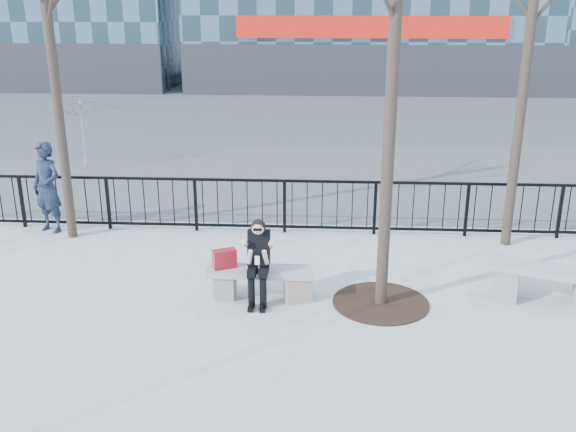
# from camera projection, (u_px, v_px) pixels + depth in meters

# --- Properties ---
(ground) EXTENTS (120.00, 120.00, 0.00)m
(ground) POSITION_uv_depth(u_px,v_px,m) (260.00, 297.00, 10.18)
(ground) COLOR #A0A09B
(ground) RESTS_ON ground
(street_surface) EXTENTS (60.00, 23.00, 0.01)m
(street_surface) POSITION_uv_depth(u_px,v_px,m) (300.00, 122.00, 24.35)
(street_surface) COLOR #474747
(street_surface) RESTS_ON ground
(railing) EXTENTS (14.00, 0.06, 1.10)m
(railing) POSITION_uv_depth(u_px,v_px,m) (275.00, 206.00, 12.84)
(railing) COLOR black
(railing) RESTS_ON ground
(tree_grate) EXTENTS (1.50, 1.50, 0.02)m
(tree_grate) POSITION_uv_depth(u_px,v_px,m) (381.00, 303.00, 9.98)
(tree_grate) COLOR black
(tree_grate) RESTS_ON ground
(bench_main) EXTENTS (1.65, 0.46, 0.49)m
(bench_main) POSITION_uv_depth(u_px,v_px,m) (260.00, 280.00, 10.09)
(bench_main) COLOR gray
(bench_main) RESTS_ON ground
(bench_second) EXTENTS (1.83, 0.51, 0.54)m
(bench_second) POSITION_uv_depth(u_px,v_px,m) (547.00, 280.00, 10.01)
(bench_second) COLOR gray
(bench_second) RESTS_ON ground
(seated_woman) EXTENTS (0.50, 0.64, 1.34)m
(seated_woman) POSITION_uv_depth(u_px,v_px,m) (258.00, 262.00, 9.82)
(seated_woman) COLOR black
(seated_woman) RESTS_ON ground
(handbag) EXTENTS (0.40, 0.31, 0.30)m
(handbag) POSITION_uv_depth(u_px,v_px,m) (224.00, 259.00, 10.03)
(handbag) COLOR maroon
(handbag) RESTS_ON bench_main
(shopping_bag) EXTENTS (0.44, 0.28, 0.39)m
(shopping_bag) POSITION_uv_depth(u_px,v_px,m) (298.00, 291.00, 9.94)
(shopping_bag) COLOR #CBAF8F
(shopping_bag) RESTS_ON ground
(standing_man) EXTENTS (0.79, 0.66, 1.84)m
(standing_man) POSITION_uv_depth(u_px,v_px,m) (47.00, 187.00, 12.79)
(standing_man) COLOR black
(standing_man) RESTS_ON ground
(vendor_umbrella) EXTENTS (2.43, 2.47, 1.95)m
(vendor_umbrella) POSITION_uv_depth(u_px,v_px,m) (83.00, 134.00, 17.43)
(vendor_umbrella) COLOR gold
(vendor_umbrella) RESTS_ON ground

